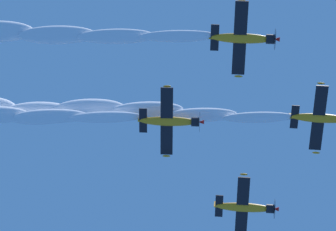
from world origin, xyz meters
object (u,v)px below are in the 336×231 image
(airplane_lead, at_px, (322,118))
(airplane_slot_tail, at_px, (171,121))
(airplane_right_wingman, at_px, (244,38))
(airplane_left_wingman, at_px, (246,207))

(airplane_lead, bearing_deg, airplane_slot_tail, 60.04)
(airplane_lead, relative_size, airplane_right_wingman, 1.00)
(airplane_lead, relative_size, airplane_slot_tail, 0.99)
(airplane_left_wingman, xyz_separation_m, airplane_right_wingman, (-16.10, 10.55, 0.35))
(airplane_lead, distance_m, airplane_left_wingman, 13.00)
(airplane_lead, height_order, airplane_slot_tail, airplane_lead)
(airplane_lead, xyz_separation_m, airplane_right_wingman, (-3.59, 12.81, -2.30))
(airplane_left_wingman, relative_size, airplane_right_wingman, 1.00)
(airplane_right_wingman, height_order, airplane_slot_tail, airplane_slot_tail)
(airplane_left_wingman, distance_m, airplane_slot_tail, 12.97)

